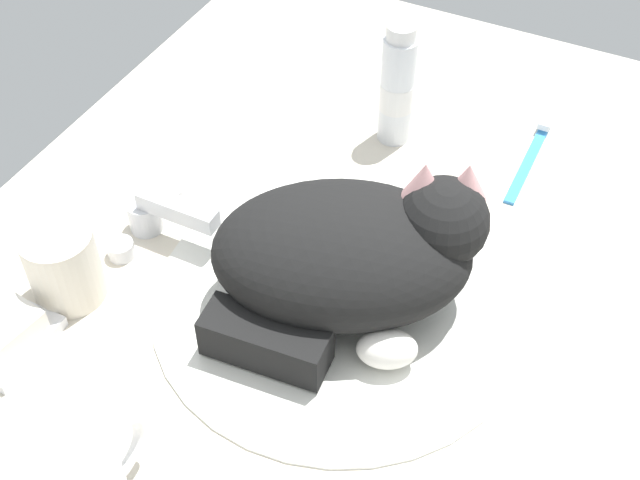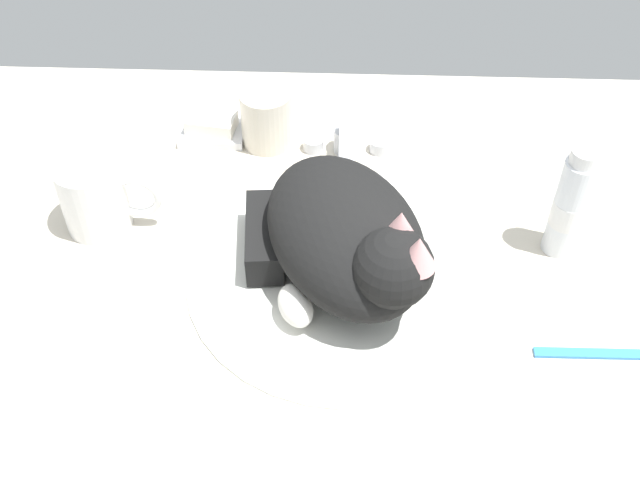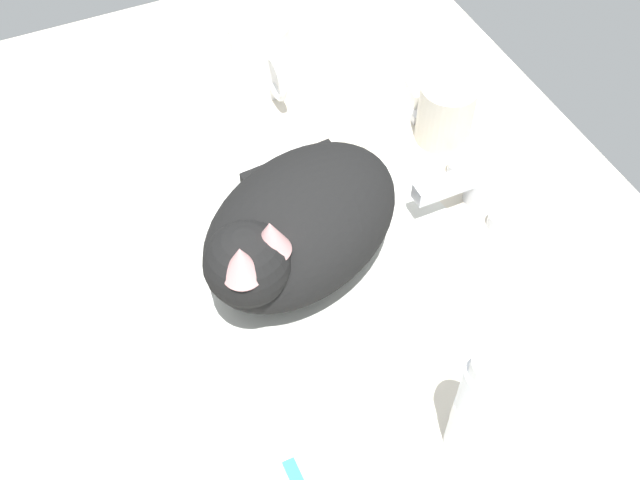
% 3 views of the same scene
% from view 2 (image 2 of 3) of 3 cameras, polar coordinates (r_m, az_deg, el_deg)
% --- Properties ---
extents(ground_plane, '(1.10, 0.83, 0.03)m').
position_cam_2_polar(ground_plane, '(0.94, 1.71, -3.10)').
color(ground_plane, beige).
extents(sink_basin, '(0.37, 0.37, 0.01)m').
position_cam_2_polar(sink_basin, '(0.92, 1.74, -2.36)').
color(sink_basin, silver).
rests_on(sink_basin, ground_plane).
extents(faucet, '(0.12, 0.11, 0.06)m').
position_cam_2_polar(faucet, '(1.07, 1.95, 7.08)').
color(faucet, silver).
rests_on(faucet, ground_plane).
extents(cat, '(0.25, 0.29, 0.15)m').
position_cam_2_polar(cat, '(0.87, 2.03, 0.03)').
color(cat, black).
rests_on(cat, sink_basin).
extents(coffee_mug, '(0.12, 0.08, 0.10)m').
position_cam_2_polar(coffee_mug, '(0.99, -15.96, 3.11)').
color(coffee_mug, white).
rests_on(coffee_mug, ground_plane).
extents(rinse_cup, '(0.07, 0.07, 0.08)m').
position_cam_2_polar(rinse_cup, '(1.08, -3.90, 8.83)').
color(rinse_cup, silver).
rests_on(rinse_cup, ground_plane).
extents(soap_dish, '(0.09, 0.06, 0.01)m').
position_cam_2_polar(soap_dish, '(1.12, -7.81, 7.76)').
color(soap_dish, white).
rests_on(soap_dish, ground_plane).
extents(soap_bar, '(0.07, 0.05, 0.02)m').
position_cam_2_polar(soap_bar, '(1.11, -7.89, 8.42)').
color(soap_bar, white).
rests_on(soap_bar, soap_dish).
extents(toothpaste_bottle, '(0.04, 0.04, 0.15)m').
position_cam_2_polar(toothpaste_bottle, '(0.95, 17.71, 2.44)').
color(toothpaste_bottle, white).
rests_on(toothpaste_bottle, ground_plane).
extents(toothbrush, '(0.15, 0.01, 0.02)m').
position_cam_2_polar(toothbrush, '(0.91, 20.68, -7.65)').
color(toothbrush, '#388CD8').
rests_on(toothbrush, ground_plane).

